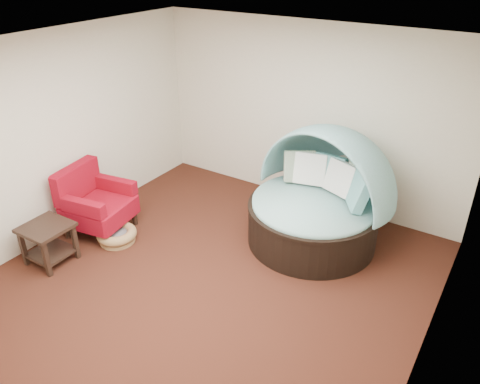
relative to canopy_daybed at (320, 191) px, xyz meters
The scene contains 10 objects.
floor 1.83m from the canopy_daybed, 115.28° to the right, with size 5.00×5.00×0.00m, color #431C13.
wall_back 1.38m from the canopy_daybed, 125.68° to the left, with size 5.00×5.00×0.00m, color beige.
wall_front 4.12m from the canopy_daybed, 100.08° to the right, with size 5.00×5.00×0.00m, color beige.
wall_left 3.61m from the canopy_daybed, 154.85° to the right, with size 5.00×5.00×0.00m, color beige.
wall_right 2.42m from the canopy_daybed, 40.15° to the right, with size 5.00×5.00×0.00m, color beige.
ceiling 2.63m from the canopy_daybed, 115.28° to the right, with size 5.00×5.00×0.00m, color white.
canopy_daybed is the anchor object (origin of this frame).
pet_basket 2.89m from the canopy_daybed, 145.76° to the right, with size 0.67×0.67×0.19m.
red_armchair 3.17m from the canopy_daybed, 151.43° to the right, with size 0.97×0.97×0.99m.
side_table 3.63m from the canopy_daybed, 138.77° to the right, with size 0.58×0.58×0.54m.
Camera 1 is at (2.81, -3.77, 3.75)m, focal length 35.00 mm.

